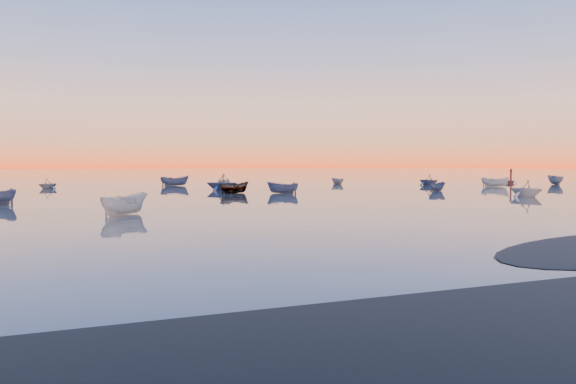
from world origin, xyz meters
TOP-DOWN VIEW (x-y plane):
  - ground at (0.00, 100.00)m, footprint 600.00×600.00m
  - moored_fleet at (0.00, 53.00)m, footprint 124.00×58.00m
  - boat_near_center at (-15.71, 24.00)m, footprint 4.12×4.33m
  - boat_near_right at (26.03, 30.01)m, footprint 4.14×2.57m
  - channel_marker at (47.54, 54.47)m, footprint 0.80×0.80m

SIDE VIEW (x-z plane):
  - ground at x=0.00m, z-range 0.00..0.00m
  - moored_fleet at x=0.00m, z-range -0.60..0.60m
  - boat_near_center at x=-15.71m, z-range -0.73..0.73m
  - boat_near_right at x=26.03m, z-range -0.67..0.67m
  - channel_marker at x=47.54m, z-range -0.30..2.55m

